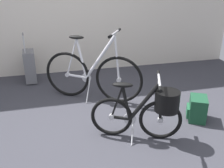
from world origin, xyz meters
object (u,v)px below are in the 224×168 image
folding_bike_foreground (148,109)px  backpack_on_floor (197,109)px  rolling_suitcase (30,66)px  display_bike_left (92,74)px

folding_bike_foreground → backpack_on_floor: 0.81m
backpack_on_floor → rolling_suitcase: bearing=138.3°
folding_bike_foreground → display_bike_left: bearing=109.6°
rolling_suitcase → backpack_on_floor: (2.06, -1.84, -0.13)m
display_bike_left → backpack_on_floor: 1.49m
folding_bike_foreground → display_bike_left: display_bike_left is taller
folding_bike_foreground → backpack_on_floor: folding_bike_foreground is taller
backpack_on_floor → folding_bike_foreground: bearing=-163.9°
display_bike_left → backpack_on_floor: display_bike_left is taller
folding_bike_foreground → rolling_suitcase: rolling_suitcase is taller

